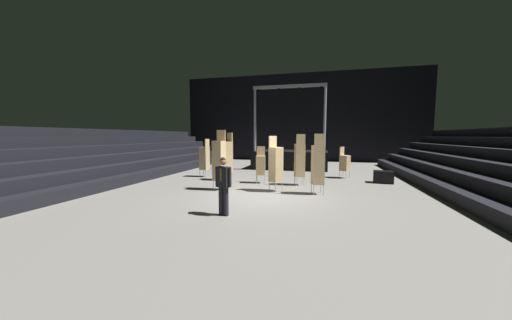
{
  "coord_description": "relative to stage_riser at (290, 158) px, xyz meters",
  "views": [
    {
      "loc": [
        2.2,
        -9.4,
        2.31
      ],
      "look_at": [
        -0.22,
        0.0,
        1.4
      ],
      "focal_mm": 18.16,
      "sensor_mm": 36.0,
      "label": 1
    }
  ],
  "objects": [
    {
      "name": "stage_riser",
      "position": [
        0.0,
        0.0,
        0.0
      ],
      "size": [
        5.11,
        3.07,
        5.62
      ],
      "color": "black",
      "rests_on": "ground_plane"
    },
    {
      "name": "bleacher_bank_left",
      "position": [
        -8.75,
        -8.07,
        0.64
      ],
      "size": [
        4.5,
        24.0,
        2.7
      ],
      "rotation": [
        0.0,
        0.0,
        1.57
      ],
      "color": "black",
      "rests_on": "ground_plane"
    },
    {
      "name": "chair_stack_rear_centre",
      "position": [
        2.04,
        -8.08,
        0.49
      ],
      "size": [
        0.54,
        0.54,
        2.39
      ],
      "rotation": [
        0.0,
        0.0,
        0.28
      ],
      "color": "#B2B5BA",
      "rests_on": "ground_plane"
    },
    {
      "name": "chair_stack_front_right",
      "position": [
        -4.25,
        -5.11,
        0.36
      ],
      "size": [
        0.49,
        0.49,
        2.14
      ],
      "rotation": [
        0.0,
        0.0,
        1.46
      ],
      "color": "#B2B5BA",
      "rests_on": "ground_plane"
    },
    {
      "name": "chair_stack_rear_right",
      "position": [
        1.18,
        -6.32,
        0.49
      ],
      "size": [
        0.55,
        0.55,
        2.39
      ],
      "rotation": [
        0.0,
        0.0,
        0.3
      ],
      "color": "#B2B5BA",
      "rests_on": "ground_plane"
    },
    {
      "name": "chair_stack_front_left",
      "position": [
        -2.05,
        -8.27,
        0.57
      ],
      "size": [
        0.5,
        0.5,
        2.56
      ],
      "rotation": [
        0.0,
        0.0,
        2.99
      ],
      "color": "#B2B5BA",
      "rests_on": "ground_plane"
    },
    {
      "name": "chair_stack_mid_right",
      "position": [
        3.4,
        -3.62,
        0.15
      ],
      "size": [
        0.61,
        0.61,
        1.71
      ],
      "rotation": [
        0.0,
        0.0,
        4.13
      ],
      "color": "#B2B5BA",
      "rests_on": "ground_plane"
    },
    {
      "name": "man_with_tie",
      "position": [
        -0.55,
        -11.58,
        0.25
      ],
      "size": [
        0.57,
        0.34,
        1.7
      ],
      "rotation": [
        0.0,
        0.0,
        2.83
      ],
      "color": "black",
      "rests_on": "ground_plane"
    },
    {
      "name": "chair_stack_rear_left",
      "position": [
        -2.58,
        -5.9,
        0.53
      ],
      "size": [
        0.61,
        0.61,
        2.48
      ],
      "rotation": [
        0.0,
        0.0,
        2.59
      ],
      "color": "#B2B5BA",
      "rests_on": "ground_plane"
    },
    {
      "name": "chair_stack_mid_centre",
      "position": [
        -0.71,
        -6.23,
        0.19
      ],
      "size": [
        0.51,
        0.51,
        1.79
      ],
      "rotation": [
        0.0,
        0.0,
        3.33
      ],
      "color": "#B2B5BA",
      "rests_on": "ground_plane"
    },
    {
      "name": "arena_end_wall",
      "position": [
        0.0,
        5.93,
        3.29
      ],
      "size": [
        22.0,
        0.3,
        8.0
      ],
      "primitive_type": "cube",
      "color": "black",
      "rests_on": "ground_plane"
    },
    {
      "name": "equipment_road_case",
      "position": [
        5.13,
        -4.74,
        -0.41
      ],
      "size": [
        0.98,
        0.73,
        0.59
      ],
      "primitive_type": "cube",
      "rotation": [
        0.0,
        0.0,
        -0.15
      ],
      "color": "black",
      "rests_on": "ground_plane"
    },
    {
      "name": "ground_plane",
      "position": [
        0.0,
        -9.07,
        -0.76
      ],
      "size": [
        22.0,
        30.0,
        0.1
      ],
      "primitive_type": "cube",
      "color": "slate"
    },
    {
      "name": "chair_stack_mid_left",
      "position": [
        0.34,
        -7.94,
        0.45
      ],
      "size": [
        0.62,
        0.62,
        2.31
      ],
      "rotation": [
        0.0,
        0.0,
        4.07
      ],
      "color": "#B2B5BA",
      "rests_on": "ground_plane"
    }
  ]
}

